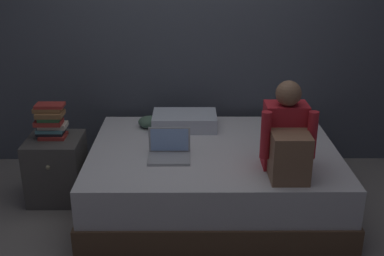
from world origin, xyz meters
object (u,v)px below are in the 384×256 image
bed (213,176)px  laptop (169,151)px  pillow (185,121)px  nightstand (57,168)px  clothes_pile (152,122)px  person_sitting (287,139)px  book_stack (50,121)px

bed → laptop: bearing=-152.7°
laptop → pillow: 0.64m
nightstand → clothes_pile: clothes_pile is taller
person_sitting → clothes_pile: person_sitting is taller
nightstand → book_stack: size_ratio=1.90×
bed → clothes_pile: clothes_pile is taller
nightstand → laptop: laptop is taller
bed → nightstand: nightstand is taller
bed → book_stack: 1.39m
laptop → person_sitting: bearing=-15.7°
bed → pillow: bearing=117.6°
laptop → clothes_pile: bearing=105.5°
bed → person_sitting: size_ratio=3.05×
clothes_pile → bed: bearing=-41.0°
person_sitting → pillow: person_sitting is taller
nightstand → person_sitting: (1.79, -0.50, 0.47)m
laptop → pillow: (0.11, 0.63, 0.01)m
bed → person_sitting: bearing=-40.1°
bed → laptop: laptop is taller
laptop → bed: bearing=27.3°
person_sitting → book_stack: person_sitting is taller
pillow → clothes_pile: size_ratio=2.11×
nightstand → person_sitting: size_ratio=0.82×
laptop → pillow: bearing=80.0°
bed → book_stack: size_ratio=7.05×
person_sitting → laptop: bearing=164.3°
laptop → book_stack: (-0.97, 0.30, 0.13)m
person_sitting → pillow: bearing=130.1°
pillow → bed: bearing=-62.4°
bed → pillow: pillow is taller
laptop → pillow: laptop is taller
bed → nightstand: size_ratio=3.71×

